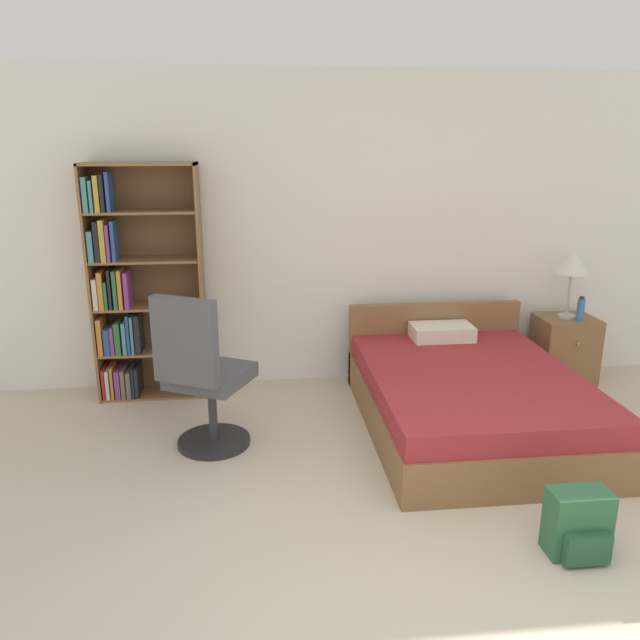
{
  "coord_description": "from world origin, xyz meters",
  "views": [
    {
      "loc": [
        -0.84,
        -1.97,
        2.06
      ],
      "look_at": [
        -0.4,
        1.98,
        0.9
      ],
      "focal_mm": 35.0,
      "sensor_mm": 36.0,
      "label": 1
    }
  ],
  "objects_px": {
    "office_chair": "(203,378)",
    "water_bottle": "(581,309)",
    "nightstand": "(564,349)",
    "table_lamp": "(573,264)",
    "bed": "(467,395)",
    "backpack_green": "(578,525)",
    "bookshelf": "(133,290)"
  },
  "relations": [
    {
      "from": "office_chair",
      "to": "water_bottle",
      "type": "bearing_deg",
      "value": 15.84
    },
    {
      "from": "water_bottle",
      "to": "nightstand",
      "type": "bearing_deg",
      "value": 116.94
    },
    {
      "from": "office_chair",
      "to": "nightstand",
      "type": "relative_size",
      "value": 1.95
    },
    {
      "from": "nightstand",
      "to": "table_lamp",
      "type": "distance_m",
      "value": 0.75
    },
    {
      "from": "bed",
      "to": "backpack_green",
      "type": "bearing_deg",
      "value": -87.53
    },
    {
      "from": "bed",
      "to": "backpack_green",
      "type": "height_order",
      "value": "bed"
    },
    {
      "from": "bed",
      "to": "water_bottle",
      "type": "distance_m",
      "value": 1.45
    },
    {
      "from": "bed",
      "to": "table_lamp",
      "type": "relative_size",
      "value": 3.41
    },
    {
      "from": "bed",
      "to": "nightstand",
      "type": "height_order",
      "value": "bed"
    },
    {
      "from": "table_lamp",
      "to": "water_bottle",
      "type": "bearing_deg",
      "value": -62.07
    },
    {
      "from": "table_lamp",
      "to": "backpack_green",
      "type": "bearing_deg",
      "value": -114.89
    },
    {
      "from": "bed",
      "to": "table_lamp",
      "type": "height_order",
      "value": "table_lamp"
    },
    {
      "from": "office_chair",
      "to": "table_lamp",
      "type": "xyz_separation_m",
      "value": [
        3.03,
        0.99,
        0.51
      ]
    },
    {
      "from": "bookshelf",
      "to": "nightstand",
      "type": "bearing_deg",
      "value": -1.22
    },
    {
      "from": "bookshelf",
      "to": "water_bottle",
      "type": "distance_m",
      "value": 3.7
    },
    {
      "from": "office_chair",
      "to": "backpack_green",
      "type": "bearing_deg",
      "value": -34.13
    },
    {
      "from": "bookshelf",
      "to": "table_lamp",
      "type": "height_order",
      "value": "bookshelf"
    },
    {
      "from": "nightstand",
      "to": "water_bottle",
      "type": "bearing_deg",
      "value": -63.06
    },
    {
      "from": "table_lamp",
      "to": "water_bottle",
      "type": "relative_size",
      "value": 2.79
    },
    {
      "from": "bed",
      "to": "backpack_green",
      "type": "xyz_separation_m",
      "value": [
        0.07,
        -1.52,
        -0.07
      ]
    },
    {
      "from": "bed",
      "to": "table_lamp",
      "type": "bearing_deg",
      "value": 35.02
    },
    {
      "from": "bed",
      "to": "table_lamp",
      "type": "distance_m",
      "value": 1.61
    },
    {
      "from": "bed",
      "to": "water_bottle",
      "type": "relative_size",
      "value": 9.49
    },
    {
      "from": "office_chair",
      "to": "water_bottle",
      "type": "distance_m",
      "value": 3.21
    },
    {
      "from": "bookshelf",
      "to": "table_lamp",
      "type": "xyz_separation_m",
      "value": [
        3.63,
        -0.07,
        0.15
      ]
    },
    {
      "from": "nightstand",
      "to": "backpack_green",
      "type": "relative_size",
      "value": 1.63
    },
    {
      "from": "bed",
      "to": "office_chair",
      "type": "distance_m",
      "value": 1.92
    },
    {
      "from": "bed",
      "to": "nightstand",
      "type": "bearing_deg",
      "value": 34.57
    },
    {
      "from": "bed",
      "to": "backpack_green",
      "type": "relative_size",
      "value": 5.64
    },
    {
      "from": "backpack_green",
      "to": "bookshelf",
      "type": "bearing_deg",
      "value": 137.05
    },
    {
      "from": "nightstand",
      "to": "backpack_green",
      "type": "height_order",
      "value": "nightstand"
    },
    {
      "from": "office_chair",
      "to": "water_bottle",
      "type": "relative_size",
      "value": 5.35
    }
  ]
}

